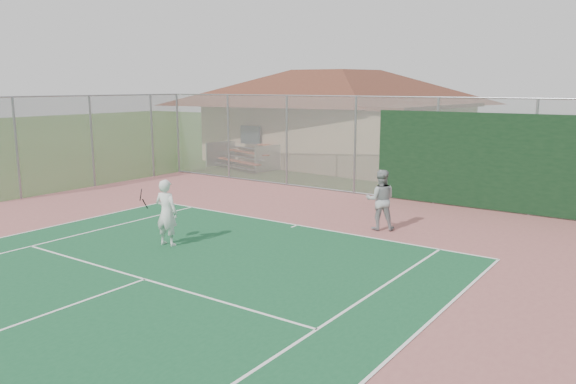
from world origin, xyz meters
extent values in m
cylinder|color=gray|center=(-10.00, 17.00, 1.75)|extent=(0.08, 0.08, 3.50)
cylinder|color=gray|center=(-7.00, 17.00, 1.75)|extent=(0.08, 0.08, 3.50)
cylinder|color=gray|center=(-4.00, 17.00, 1.75)|extent=(0.08, 0.08, 3.50)
cylinder|color=gray|center=(-1.00, 17.00, 1.75)|extent=(0.08, 0.08, 3.50)
cylinder|color=gray|center=(2.00, 17.00, 1.75)|extent=(0.08, 0.08, 3.50)
cylinder|color=gray|center=(5.00, 17.00, 1.75)|extent=(0.08, 0.08, 3.50)
cylinder|color=gray|center=(0.00, 17.00, 3.50)|extent=(20.00, 0.05, 0.05)
cylinder|color=gray|center=(0.00, 17.00, 0.05)|extent=(20.00, 0.05, 0.05)
cube|color=#999EA0|center=(0.00, 17.00, 1.75)|extent=(20.00, 0.02, 3.50)
cube|color=black|center=(5.00, 16.95, 1.55)|extent=(10.00, 0.04, 3.00)
cylinder|color=gray|center=(-10.00, 15.50, 1.75)|extent=(0.08, 0.08, 3.50)
cylinder|color=gray|center=(-10.00, 12.50, 1.75)|extent=(0.08, 0.08, 3.50)
cylinder|color=gray|center=(-10.00, 9.50, 1.75)|extent=(0.08, 0.08, 3.50)
cube|color=#999EA0|center=(-10.00, 12.50, 1.75)|extent=(0.02, 9.00, 3.50)
cube|color=tan|center=(-5.97, 24.07, 1.45)|extent=(12.19, 8.63, 2.90)
cube|color=brown|center=(-5.97, 24.07, 2.95)|extent=(12.71, 9.15, 0.17)
pyramid|color=brown|center=(-5.97, 24.07, 4.65)|extent=(13.41, 9.49, 1.74)
cube|color=black|center=(-4.04, 20.17, 1.02)|extent=(0.87, 0.06, 2.03)
cube|color=#AE4828|center=(-8.33, 19.24, 0.38)|extent=(3.17, 1.22, 0.05)
cube|color=#B2B5BA|center=(-8.33, 18.97, 0.16)|extent=(3.16, 1.19, 0.04)
cube|color=#AE4828|center=(-8.33, 19.83, 0.75)|extent=(3.17, 1.22, 0.05)
cube|color=#B2B5BA|center=(-8.33, 19.56, 0.54)|extent=(3.16, 1.19, 0.04)
cube|color=#AE4828|center=(-8.33, 20.42, 1.13)|extent=(3.17, 1.22, 0.05)
cube|color=#B2B5BA|center=(-8.33, 20.15, 0.91)|extent=(3.16, 1.19, 0.04)
cube|color=#B2B5BA|center=(-9.83, 19.83, 0.59)|extent=(0.62, 1.87, 1.18)
cube|color=#B2B5BA|center=(-6.82, 19.83, 0.59)|extent=(0.62, 1.87, 1.18)
imported|color=silver|center=(-1.48, 8.39, 0.82)|extent=(0.65, 0.49, 1.63)
imported|color=#9A9D9E|center=(2.09, 12.79, 0.82)|extent=(1.00, 0.93, 1.64)
camera|label=1|loc=(8.59, -0.74, 3.86)|focal=35.00mm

